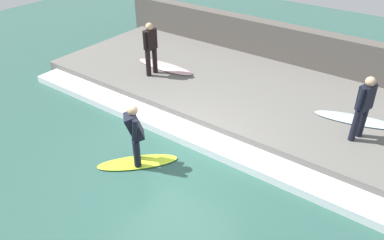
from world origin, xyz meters
TOP-DOWN VIEW (x-y plane):
  - ground_plane at (0.00, 0.00)m, footprint 28.00×28.00m
  - concrete_ledge at (3.46, 0.00)m, footprint 4.40×12.26m
  - back_wall at (5.91, 0.00)m, footprint 0.50×12.87m
  - wave_foam_crest at (0.90, 0.00)m, footprint 0.71×11.65m
  - surfboard_riding at (-0.57, 0.56)m, footprint 1.62×1.56m
  - surfer_riding at (-0.57, 0.56)m, footprint 0.55×0.54m
  - surfer_waiting_near at (2.53, 2.83)m, footprint 0.53×0.23m
  - surfboard_waiting_near at (3.11, 2.82)m, footprint 0.56×2.06m
  - surfer_waiting_far at (2.71, -3.11)m, footprint 0.50×0.33m
  - surfboard_waiting_far at (3.45, -2.91)m, footprint 0.94×2.01m

SIDE VIEW (x-z plane):
  - ground_plane at x=0.00m, z-range 0.00..0.00m
  - surfboard_riding at x=-0.57m, z-range 0.00..0.06m
  - wave_foam_crest at x=0.90m, z-range 0.00..0.19m
  - concrete_ledge at x=3.46m, z-range 0.00..0.36m
  - surfboard_waiting_near at x=3.11m, z-range 0.36..0.42m
  - surfboard_waiting_far at x=3.45m, z-range 0.36..0.42m
  - back_wall at x=5.91m, z-range 0.00..1.48m
  - surfer_riding at x=-0.57m, z-range 0.14..1.57m
  - surfer_waiting_far at x=2.71m, z-range 0.45..1.98m
  - surfer_waiting_near at x=2.53m, z-range 0.45..2.03m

